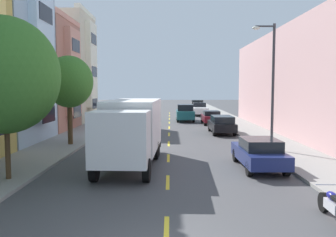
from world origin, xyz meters
TOP-DOWN VIEW (x-y plane):
  - ground_plane at (0.00, 30.00)m, footprint 160.00×160.00m
  - sidewalk_left at (-7.10, 28.00)m, footprint 3.20×120.00m
  - sidewalk_right at (7.10, 28.00)m, footprint 3.20×120.00m
  - lane_centerline_dashes at (0.00, 24.50)m, footprint 0.14×47.20m
  - townhouse_fifth_cream at (-15.22, 32.07)m, footprint 13.86×7.31m
  - street_tree_nearest at (-6.40, 6.97)m, footprint 4.26×4.26m
  - street_tree_second at (-6.40, 15.96)m, footprint 3.06×3.06m
  - street_lamp at (5.96, 13.91)m, footprint 1.35×0.28m
  - delivery_box_truck at (-1.79, 10.23)m, footprint 2.67×7.97m
  - parked_sedan_burgundy at (4.39, 30.34)m, footprint 1.83×4.51m
  - parked_sedan_champagne at (-4.26, 34.07)m, footprint 1.88×4.53m
  - parked_pickup_white at (4.23, 42.88)m, footprint 2.07×5.33m
  - parked_sedan_navy at (4.27, 9.49)m, footprint 1.85×4.52m
  - parked_wagon_black at (4.37, 22.47)m, footprint 1.85×4.71m
  - parked_wagon_silver at (-4.33, 50.18)m, footprint 1.94×4.75m
  - parked_suv_red at (-4.45, 28.58)m, footprint 1.99×4.81m
  - parked_suv_orange at (4.34, 49.24)m, footprint 2.07×4.85m
  - moving_teal_sedan at (1.80, 33.81)m, footprint 1.95×4.80m
  - parked_motorcycle at (4.75, 2.81)m, footprint 0.62×2.05m

SIDE VIEW (x-z plane):
  - ground_plane at x=0.00m, z-range 0.00..0.00m
  - lane_centerline_dashes at x=0.00m, z-range 0.00..0.01m
  - sidewalk_left at x=-7.10m, z-range 0.00..0.14m
  - sidewalk_right at x=7.10m, z-range 0.00..0.14m
  - parked_motorcycle at x=4.75m, z-range -0.04..0.86m
  - parked_sedan_burgundy at x=4.39m, z-range 0.03..1.46m
  - parked_sedan_champagne at x=-4.26m, z-range 0.03..1.46m
  - parked_sedan_navy at x=4.27m, z-range 0.03..1.46m
  - parked_wagon_black at x=4.37m, z-range 0.05..1.55m
  - parked_wagon_silver at x=-4.33m, z-range 0.05..1.55m
  - parked_pickup_white at x=4.23m, z-range -0.04..1.69m
  - parked_suv_red at x=-4.45m, z-range 0.02..1.95m
  - parked_suv_orange at x=4.34m, z-range 0.02..1.95m
  - moving_teal_sedan at x=1.80m, z-range 0.02..1.95m
  - delivery_box_truck at x=-1.79m, z-range 0.25..3.41m
  - street_tree_second at x=-6.40m, z-range 1.31..7.01m
  - street_tree_nearest at x=-6.40m, z-range 1.05..7.49m
  - street_lamp at x=5.96m, z-range 0.69..8.03m
  - townhouse_fifth_cream at x=-15.22m, z-range -0.20..11.82m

